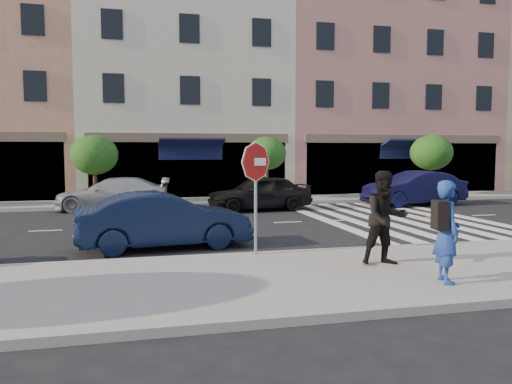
% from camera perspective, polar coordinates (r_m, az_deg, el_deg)
% --- Properties ---
extents(ground, '(120.00, 120.00, 0.00)m').
position_cam_1_polar(ground, '(13.33, 0.50, -6.19)').
color(ground, black).
rests_on(ground, ground).
extents(sidewalk_near, '(60.00, 4.50, 0.15)m').
position_cam_1_polar(sidewalk_near, '(9.81, 5.88, -9.82)').
color(sidewalk_near, gray).
rests_on(sidewalk_near, ground).
extents(sidewalk_far, '(60.00, 3.00, 0.15)m').
position_cam_1_polar(sidewalk_far, '(24.04, -5.85, -1.09)').
color(sidewalk_far, gray).
rests_on(sidewalk_far, ground).
extents(building_centre, '(11.00, 9.00, 11.00)m').
position_cam_1_polar(building_centre, '(29.96, -8.46, 10.45)').
color(building_centre, beige).
rests_on(building_centre, ground).
extents(building_east_mid, '(13.00, 9.00, 13.00)m').
position_cam_1_polar(building_east_mid, '(33.35, 12.97, 11.53)').
color(building_east_mid, '#AC7066').
rests_on(building_east_mid, ground).
extents(street_tree_wb, '(2.10, 2.10, 3.06)m').
position_cam_1_polar(street_tree_wb, '(23.57, -17.99, 4.02)').
color(street_tree_wb, '#473323').
rests_on(street_tree_wb, sidewalk_far).
extents(street_tree_c, '(1.90, 1.90, 3.04)m').
position_cam_1_polar(street_tree_c, '(24.29, 1.22, 4.39)').
color(street_tree_c, '#473323').
rests_on(street_tree_c, sidewalk_far).
extents(street_tree_ea, '(2.20, 2.20, 3.19)m').
position_cam_1_polar(street_tree_ea, '(27.97, 19.41, 4.25)').
color(street_tree_ea, '#473323').
rests_on(street_tree_ea, sidewalk_far).
extents(stop_sign, '(0.90, 0.20, 2.59)m').
position_cam_1_polar(stop_sign, '(11.35, -0.02, 2.19)').
color(stop_sign, gray).
rests_on(stop_sign, sidewalk_near).
extents(photographer, '(0.58, 0.76, 1.86)m').
position_cam_1_polar(photographer, '(9.67, 20.97, -4.25)').
color(photographer, navy).
rests_on(photographer, sidewalk_near).
extents(walker, '(0.99, 0.79, 1.97)m').
position_cam_1_polar(walker, '(10.74, 14.57, -2.90)').
color(walker, black).
rests_on(walker, sidewalk_near).
extents(car_near_mid, '(4.58, 2.04, 1.46)m').
position_cam_1_polar(car_near_mid, '(13.14, -10.47, -3.21)').
color(car_near_mid, '#0E1732').
rests_on(car_near_mid, ground).
extents(car_far_left, '(4.90, 2.28, 1.38)m').
position_cam_1_polar(car_far_left, '(21.90, -16.07, -0.21)').
color(car_far_left, '#A6A7AB').
rests_on(car_far_left, ground).
extents(car_far_mid, '(4.56, 2.27, 1.49)m').
position_cam_1_polar(car_far_mid, '(20.99, 0.40, -0.09)').
color(car_far_mid, black).
rests_on(car_far_mid, ground).
extents(car_far_right, '(4.91, 2.14, 1.57)m').
position_cam_1_polar(car_far_right, '(23.99, 17.62, 0.40)').
color(car_far_right, black).
rests_on(car_far_right, ground).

